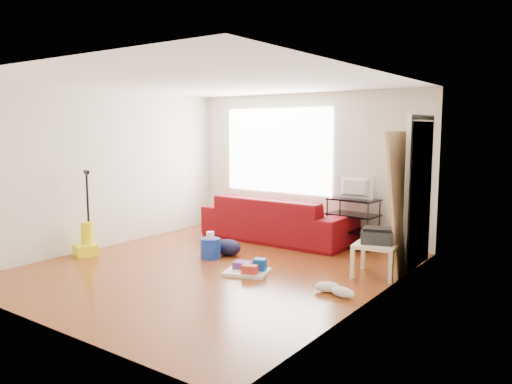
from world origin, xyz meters
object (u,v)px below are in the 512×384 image
Objects in this scene: tv_stand at (353,222)px; backpack at (229,255)px; sofa at (277,240)px; vacuum at (86,240)px; bucket at (211,258)px; side_table at (377,248)px; cleaning_tray at (249,269)px.

backpack is at bearing -124.93° from tv_stand.
vacuum reaches higher than sofa.
bucket is 1.90m from vacuum.
tv_stand is 1.93× the size of backpack.
vacuum reaches higher than bucket.
side_table is 0.91× the size of cleaning_tray.
sofa is 8.80× the size of bucket.
sofa is at bearing -162.76° from tv_stand.
backpack is at bearing 71.95° from bucket.
vacuum is at bearing 55.37° from sofa.
tv_stand reaches higher than backpack.
sofa is at bearing 84.88° from bucket.
sofa is 2.02× the size of vacuum.
vacuum is at bearing -149.24° from bucket.
cleaning_tray is 1.03m from backpack.
bucket is at bearing 161.40° from cleaning_tray.
tv_stand reaches higher than side_table.
tv_stand is 1.60m from side_table.
tv_stand is 2.25m from cleaning_tray.
tv_stand reaches higher than bucket.
tv_stand is (1.26, 0.27, 0.40)m from sofa.
tv_stand is at bearing -167.93° from sofa.
cleaning_tray is at bearing -18.60° from bucket.
sofa reaches higher than bucket.
side_table is at bearing 31.63° from cleaning_tray.
tv_stand is at bearing 77.55° from cleaning_tray.
side_table reaches higher than backpack.
vacuum is (-1.76, -2.55, 0.24)m from sofa.
tv_stand is 2.07m from backpack.
side_table is (0.93, -1.30, -0.04)m from tv_stand.
tv_stand reaches higher than cleaning_tray.
vacuum is (-2.54, -0.65, 0.18)m from cleaning_tray.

